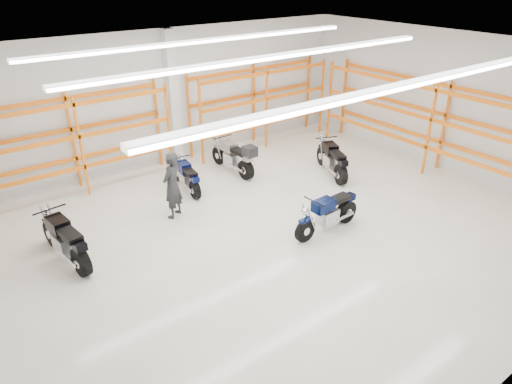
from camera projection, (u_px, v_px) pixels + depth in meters
ground at (282, 230)px, 12.07m from camera, size 14.00×14.00×0.00m
room_shell at (285, 109)px, 10.61m from camera, size 14.02×12.02×4.51m
motorcycle_main at (330, 213)px, 11.85m from camera, size 2.17×0.72×1.07m
motorcycle_back_a at (66, 242)px, 10.57m from camera, size 0.78×2.35×1.16m
motorcycle_back_b at (187, 178)px, 13.96m from camera, size 0.66×1.93×0.95m
motorcycle_back_c at (235, 157)px, 15.06m from camera, size 0.74×2.33×1.20m
motorcycle_back_d at (333, 161)px, 14.93m from camera, size 1.11×2.17×1.12m
standing_man at (172, 185)px, 12.32m from camera, size 0.82×0.75×1.89m
structural_column at (173, 99)px, 15.22m from camera, size 0.32×0.32×4.50m
pallet_racking_back_left at (76, 136)px, 13.38m from camera, size 5.67×0.87×3.00m
pallet_racking_back_right at (260, 99)px, 17.00m from camera, size 5.67×0.87×3.00m
pallet_racking_side at (439, 119)px, 14.70m from camera, size 0.87×9.07×3.00m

